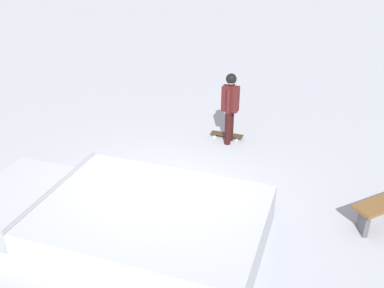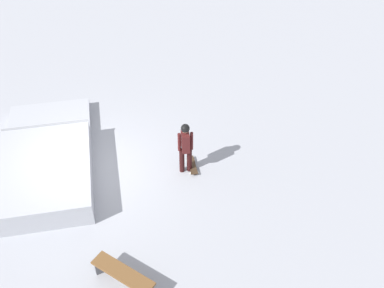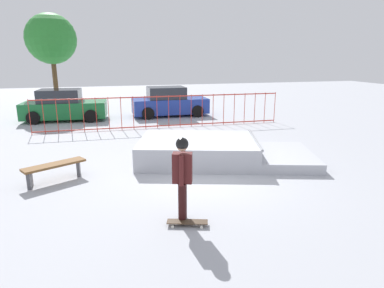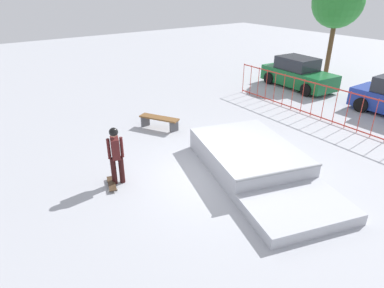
# 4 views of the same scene
# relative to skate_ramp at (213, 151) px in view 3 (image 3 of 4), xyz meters

# --- Properties ---
(ground_plane) EXTENTS (60.00, 60.00, 0.00)m
(ground_plane) POSITION_rel_skate_ramp_xyz_m (-0.61, -1.13, -0.32)
(ground_plane) COLOR #A8AAB2
(skate_ramp) EXTENTS (5.92, 4.05, 0.74)m
(skate_ramp) POSITION_rel_skate_ramp_xyz_m (0.00, 0.00, 0.00)
(skate_ramp) COLOR #B0B3BB
(skate_ramp) RESTS_ON ground
(skater) EXTENTS (0.43, 0.42, 1.73)m
(skater) POSITION_rel_skate_ramp_xyz_m (-1.85, -3.63, 0.69)
(skater) COLOR black
(skater) RESTS_ON ground
(skateboard) EXTENTS (0.82, 0.43, 0.09)m
(skateboard) POSITION_rel_skate_ramp_xyz_m (-1.82, -3.87, -0.24)
(skateboard) COLOR #3F2D1E
(skateboard) RESTS_ON ground
(perimeter_fence) EXTENTS (11.30, 0.24, 1.50)m
(perimeter_fence) POSITION_rel_skate_ramp_xyz_m (-0.61, 5.36, 0.45)
(perimeter_fence) COLOR #B22D23
(perimeter_fence) RESTS_ON ground
(park_bench) EXTENTS (1.59, 1.13, 0.48)m
(park_bench) POSITION_rel_skate_ramp_xyz_m (-4.60, -0.61, 0.04)
(park_bench) COLOR brown
(park_bench) RESTS_ON ground
(parked_car_green) EXTENTS (4.22, 2.19, 1.60)m
(parked_car_green) POSITION_rel_skate_ramp_xyz_m (-5.19, 8.53, 0.41)
(parked_car_green) COLOR #196B33
(parked_car_green) RESTS_ON ground
(parked_car_blue) EXTENTS (4.11, 1.94, 1.60)m
(parked_car_blue) POSITION_rel_skate_ramp_xyz_m (0.31, 8.50, 0.41)
(parked_car_blue) COLOR #1E3899
(parked_car_blue) RESTS_ON ground
(distant_tree) EXTENTS (2.91, 2.91, 5.67)m
(distant_tree) POSITION_rel_skate_ramp_xyz_m (-5.93, 12.28, 3.87)
(distant_tree) COLOR brown
(distant_tree) RESTS_ON ground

